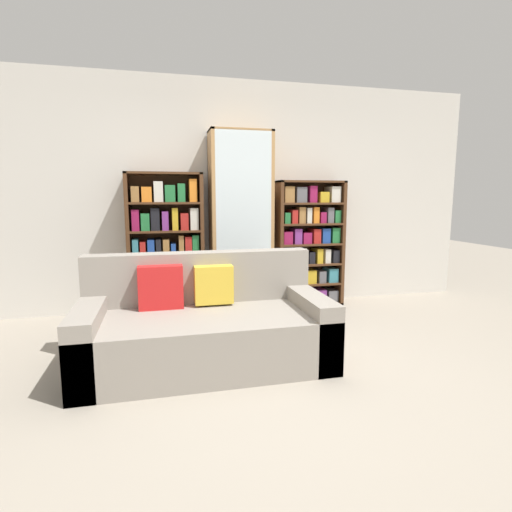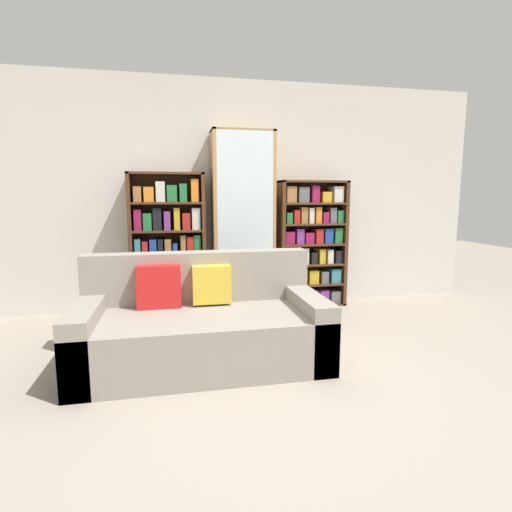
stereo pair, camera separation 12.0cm
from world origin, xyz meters
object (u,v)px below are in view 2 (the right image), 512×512
object	(u,v)px
bookshelf_right	(311,245)
wine_bottle	(299,301)
couch	(202,326)
bookshelf_left	(168,246)
display_cabinet	(243,223)

from	to	relation	value
bookshelf_right	wine_bottle	world-z (taller)	bookshelf_right
wine_bottle	couch	bearing A→B (deg)	-137.19
bookshelf_left	display_cabinet	size ratio (longest dim) A/B	0.77
bookshelf_right	couch	bearing A→B (deg)	-134.75
couch	display_cabinet	world-z (taller)	display_cabinet
wine_bottle	bookshelf_left	bearing A→B (deg)	166.04
display_cabinet	wine_bottle	distance (m)	1.13
couch	bookshelf_left	size ratio (longest dim) A/B	1.21
bookshelf_left	wine_bottle	xyz separation A→B (m)	(1.46, -0.36, -0.63)
bookshelf_left	display_cabinet	xyz separation A→B (m)	(0.86, -0.02, 0.26)
bookshelf_left	display_cabinet	bearing A→B (deg)	-1.03
wine_bottle	bookshelf_right	bearing A→B (deg)	54.19
bookshelf_right	display_cabinet	bearing A→B (deg)	-178.98
wine_bottle	display_cabinet	bearing A→B (deg)	149.91
couch	wine_bottle	xyz separation A→B (m)	(1.20, 1.11, -0.14)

